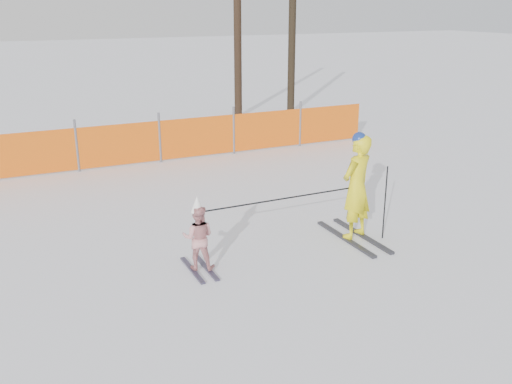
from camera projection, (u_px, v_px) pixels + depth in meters
ground at (270, 263)px, 8.78m from camera, size 120.00×120.00×0.00m
adult at (357, 187)px, 9.41m from camera, size 0.75×1.66×1.84m
child at (198, 237)px, 8.38m from camera, size 0.60×0.95×1.17m
ski_poles at (318, 200)px, 9.06m from camera, size 3.13×0.22×1.27m
safety_fence at (72, 149)px, 13.33m from camera, size 15.97×0.06×1.25m
tree_trunks at (262, 33)px, 19.49m from camera, size 2.28×0.38×6.16m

